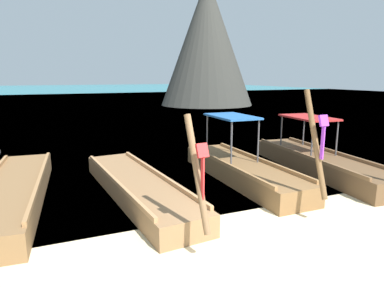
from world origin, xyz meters
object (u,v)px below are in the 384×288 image
object	(u,v)px
longtail_boat_orange_ribbon	(14,193)
longtail_boat_violet_ribbon	(242,169)
longtail_boat_yellow_ribbon	(320,162)
karst_rock	(208,44)
longtail_boat_red_ribbon	(138,187)

from	to	relation	value
longtail_boat_orange_ribbon	longtail_boat_violet_ribbon	distance (m)	6.23
longtail_boat_orange_ribbon	longtail_boat_yellow_ribbon	size ratio (longest dim) A/B	1.03
karst_rock	longtail_boat_yellow_ribbon	bearing A→B (deg)	-107.46
longtail_boat_orange_ribbon	karst_rock	distance (m)	30.64
karst_rock	longtail_boat_red_ribbon	bearing A→B (deg)	-118.97
longtail_boat_violet_ribbon	karst_rock	size ratio (longest dim) A/B	0.46
longtail_boat_violet_ribbon	longtail_boat_yellow_ribbon	bearing A→B (deg)	-5.00
karst_rock	longtail_boat_violet_ribbon	bearing A→B (deg)	-113.20
longtail_boat_red_ribbon	longtail_boat_yellow_ribbon	xyz separation A→B (m)	(6.06, -0.04, 0.08)
longtail_boat_orange_ribbon	longtail_boat_violet_ribbon	xyz separation A→B (m)	(6.21, -0.50, 0.06)
longtail_boat_orange_ribbon	longtail_boat_violet_ribbon	size ratio (longest dim) A/B	1.10
longtail_boat_yellow_ribbon	karst_rock	world-z (taller)	karst_rock
longtail_boat_red_ribbon	longtail_boat_yellow_ribbon	size ratio (longest dim) A/B	1.02
longtail_boat_yellow_ribbon	karst_rock	xyz separation A→B (m)	(8.01, 25.47, 6.09)
longtail_boat_red_ribbon	longtail_boat_yellow_ribbon	world-z (taller)	longtail_boat_red_ribbon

